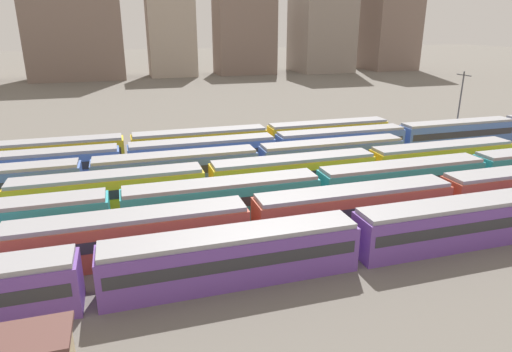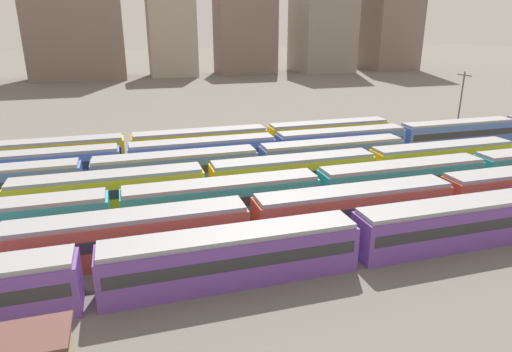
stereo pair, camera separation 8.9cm
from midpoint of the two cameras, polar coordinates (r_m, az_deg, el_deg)
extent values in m
plane|color=#666059|center=(45.68, -16.75, -4.04)|extent=(600.00, 600.00, 0.00)
cube|color=#6B429E|center=(31.53, -2.97, -10.52)|extent=(18.00, 3.00, 3.40)
cube|color=#2D2D33|center=(31.34, -2.99, -9.87)|extent=(17.20, 3.06, 0.90)
cube|color=#939399|center=(30.66, -3.03, -7.46)|extent=(17.60, 2.70, 0.35)
cube|color=#6B429E|center=(39.92, 24.52, -5.73)|extent=(18.00, 3.00, 3.40)
cube|color=#2D2D33|center=(39.76, 24.60, -5.19)|extent=(17.20, 3.06, 0.90)
cube|color=#939399|center=(39.23, 24.89, -3.23)|extent=(17.60, 2.70, 0.35)
cube|color=#BC4C38|center=(35.47, -15.64, -7.72)|extent=(18.00, 3.00, 3.40)
cube|color=#2D2D33|center=(35.30, -15.70, -7.13)|extent=(17.20, 3.06, 0.90)
cube|color=#939399|center=(34.70, -15.91, -4.95)|extent=(17.60, 2.70, 0.35)
cube|color=#BC4C38|center=(40.08, 12.45, -4.29)|extent=(18.00, 3.00, 3.40)
cube|color=#2D2D33|center=(39.92, 12.49, -3.75)|extent=(17.20, 3.06, 0.90)
cube|color=#939399|center=(39.39, 12.64, -1.78)|extent=(17.60, 2.70, 0.35)
cube|color=teal|center=(41.03, -4.18, -3.32)|extent=(18.00, 3.00, 3.40)
cube|color=#2D2D33|center=(40.88, -4.19, -2.79)|extent=(17.20, 3.06, 0.90)
cube|color=#939399|center=(40.36, -4.24, -0.85)|extent=(17.60, 2.70, 0.35)
cube|color=teal|center=(48.45, 18.17, -0.72)|extent=(18.00, 3.00, 3.40)
cube|color=#2D2D33|center=(48.32, 18.22, -0.26)|extent=(17.20, 3.06, 0.90)
cube|color=#939399|center=(47.88, 18.40, 1.40)|extent=(17.60, 2.70, 0.35)
cube|color=yellow|center=(45.10, -18.10, -2.15)|extent=(18.00, 3.00, 3.40)
cube|color=#2D2D33|center=(44.96, -18.15, -1.67)|extent=(17.20, 3.06, 0.90)
cube|color=#939399|center=(44.49, -18.34, 0.10)|extent=(17.60, 2.70, 0.35)
cube|color=yellow|center=(48.19, 4.87, 0.09)|extent=(18.00, 3.00, 3.40)
cube|color=#2D2D33|center=(48.06, 4.88, 0.55)|extent=(17.20, 3.06, 0.90)
cube|color=#939399|center=(47.62, 4.93, 2.22)|extent=(17.60, 2.70, 0.35)
cube|color=yellow|center=(57.66, 22.64, 1.83)|extent=(18.00, 3.00, 3.40)
cube|color=#2D2D33|center=(57.55, 22.69, 2.22)|extent=(17.20, 3.06, 0.90)
cube|color=#939399|center=(57.18, 22.87, 3.63)|extent=(17.60, 2.70, 0.35)
cube|color=#4C70BC|center=(50.25, -10.01, 0.66)|extent=(18.00, 3.00, 3.40)
cube|color=#2D2D33|center=(50.13, -10.03, 1.10)|extent=(17.20, 3.06, 0.90)
cube|color=#939399|center=(49.71, -10.13, 2.71)|extent=(17.60, 2.70, 0.35)
cube|color=#4C70BC|center=(55.51, 9.72, 2.42)|extent=(18.00, 3.00, 3.40)
cube|color=#2D2D33|center=(55.39, 9.74, 2.83)|extent=(17.20, 3.06, 0.90)
cube|color=#939399|center=(55.01, 9.82, 4.30)|extent=(17.60, 2.70, 0.35)
cube|color=#4C70BC|center=(55.80, -26.14, 0.80)|extent=(18.00, 3.00, 3.40)
cube|color=#2D2D33|center=(55.69, -26.20, 1.20)|extent=(17.20, 3.06, 0.90)
cube|color=#939399|center=(55.31, -26.42, 2.65)|extent=(17.60, 2.70, 0.35)
cube|color=#4C70BC|center=(55.70, -6.70, 2.63)|extent=(18.00, 3.00, 3.40)
cube|color=#2D2D33|center=(55.59, -6.72, 3.03)|extent=(17.20, 3.06, 0.90)
cube|color=#939399|center=(55.21, -6.78, 4.50)|extent=(17.60, 2.70, 0.35)
cube|color=#4C70BC|center=(61.70, 10.86, 4.02)|extent=(18.00, 3.00, 3.40)
cube|color=#2D2D33|center=(61.59, 10.88, 4.38)|extent=(17.20, 3.06, 0.90)
cube|color=#939399|center=(61.25, 10.97, 5.71)|extent=(17.60, 2.70, 0.35)
cube|color=#4C70BC|center=(72.28, 24.34, 4.83)|extent=(18.00, 3.00, 3.40)
cube|color=#2D2D33|center=(72.19, 24.39, 5.15)|extent=(17.20, 3.06, 0.90)
cube|color=#939399|center=(71.90, 24.54, 6.28)|extent=(17.60, 2.70, 0.35)
cube|color=yellow|center=(60.65, -24.90, 2.32)|extent=(18.00, 3.00, 3.40)
cube|color=#2D2D33|center=(60.55, -24.95, 2.69)|extent=(17.20, 3.06, 0.90)
cube|color=#939399|center=(60.20, -25.14, 4.02)|extent=(17.60, 2.70, 0.35)
cube|color=yellow|center=(60.74, -7.04, 3.98)|extent=(18.00, 3.00, 3.40)
cube|color=#2D2D33|center=(60.64, -7.05, 4.36)|extent=(17.20, 3.06, 0.90)
cube|color=#939399|center=(60.29, -7.11, 5.71)|extent=(17.60, 2.70, 0.35)
cube|color=yellow|center=(66.45, 9.28, 5.17)|extent=(18.00, 3.00, 3.40)
cube|color=#2D2D33|center=(66.36, 9.29, 5.51)|extent=(17.20, 3.06, 0.90)
cube|color=#939399|center=(66.04, 9.36, 6.75)|extent=(17.60, 2.70, 0.35)
cylinder|color=#4C4C51|center=(82.39, 24.72, 8.63)|extent=(0.24, 0.24, 9.86)
cube|color=#47474C|center=(81.86, 25.14, 11.60)|extent=(0.16, 3.20, 0.16)
cube|color=brown|center=(25.18, -26.75, -17.89)|extent=(3.60, 3.00, 0.24)
cube|color=#7A665B|center=(160.41, -22.34, 18.87)|extent=(28.94, 18.81, 41.69)
cube|color=#A89989|center=(161.00, -10.76, 18.05)|extent=(15.52, 13.27, 31.45)
cube|color=#7A665B|center=(166.01, -1.40, 17.41)|extent=(20.39, 13.89, 25.87)
cube|color=gray|center=(176.35, 8.58, 20.23)|extent=(19.62, 20.68, 43.84)
cube|color=#7A665B|center=(190.33, 17.03, 20.64)|extent=(18.35, 18.57, 51.10)
camera|label=1|loc=(0.04, -89.95, 0.02)|focal=31.28mm
camera|label=2|loc=(0.04, 90.05, -0.02)|focal=31.28mm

